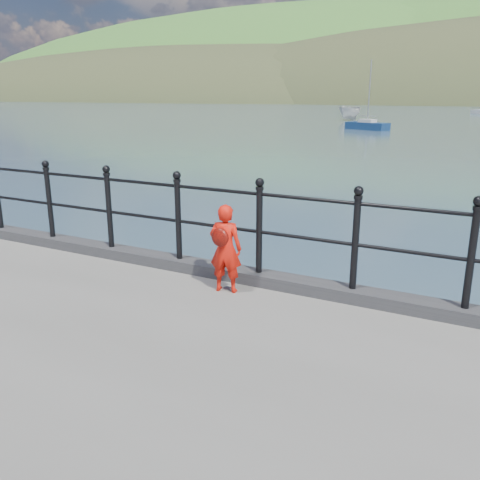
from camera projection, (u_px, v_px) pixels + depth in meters
The scene contains 6 objects.
ground at pixel (224, 339), 7.12m from camera, with size 600.00×600.00×0.00m, color #2D4251.
kerb at pixel (218, 270), 6.69m from camera, with size 60.00×0.30×0.15m, color #28282B.
railing at pixel (217, 215), 6.48m from camera, with size 18.11×0.11×1.20m.
child at pixel (225, 248), 6.03m from camera, with size 0.44×0.35×1.08m.
launch_white at pixel (350, 113), 65.64m from camera, with size 1.81×4.80×1.85m, color silver.
sailboat_port at pixel (367, 126), 48.50m from camera, with size 4.54×3.03×6.55m.
Camera 1 is at (3.19, -5.61, 3.31)m, focal length 38.00 mm.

